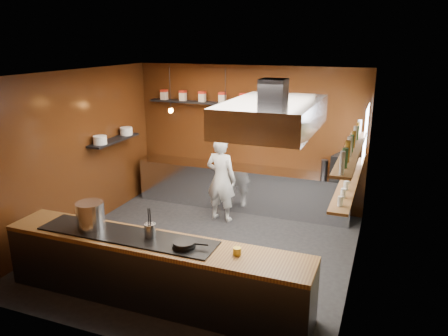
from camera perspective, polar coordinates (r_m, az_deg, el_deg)
The scene contains 26 objects.
floor at distance 7.70m, azimuth -3.02°, elevation -10.70°, with size 5.00×5.00×0.00m, color black.
back_wall at distance 9.40m, azimuth 3.05°, elevation 4.11°, with size 5.00×5.00×0.00m, color #37150A.
left_wall at distance 8.44m, azimuth -18.89°, elevation 1.80°, with size 5.00×5.00×0.00m, color #37150A.
right_wall at distance 6.56m, azimuth 17.17°, elevation -2.16°, with size 5.00×5.00×0.00m, color #413E25.
ceiling at distance 6.86m, azimuth -3.40°, elevation 12.17°, with size 5.00×5.00×0.00m, color silver.
window_pane at distance 8.11m, azimuth 18.01°, elevation 4.20°, with size 1.00×1.00×0.00m, color white.
prep_counter at distance 9.38m, azimuth 2.33°, elevation -2.57°, with size 4.60×0.65×0.90m, color silver.
pass_counter at distance 6.23m, azimuth -9.25°, elevation -13.07°, with size 4.40×0.72×0.94m.
tin_shelf at distance 9.46m, azimuth -2.40°, elevation 8.51°, with size 2.60×0.26×0.04m, color black.
plate_shelf at distance 9.10m, azimuth -14.16°, elevation 3.54°, with size 0.30×1.40×0.04m, color black.
bottle_shelf_upper at distance 6.74m, azimuth 16.32°, elevation 2.14°, with size 0.26×2.80×0.04m, color brown.
bottle_shelf_lower at distance 6.87m, azimuth 16.01°, elevation -1.66°, with size 0.26×2.80×0.04m, color brown.
extractor_hood at distance 6.11m, azimuth 6.36°, elevation 6.88°, with size 1.20×2.00×0.72m.
pendant_left at distance 9.09m, azimuth -6.98°, elevation 7.77°, with size 0.10×0.10×0.95m.
pendant_right at distance 8.60m, azimuth 0.17°, elevation 7.39°, with size 0.10×0.10×0.95m.
storage_tins at distance 9.38m, azimuth -1.55°, elevation 9.26°, with size 2.43×0.13×0.22m.
plate_stacks at distance 9.08m, azimuth -14.21°, elevation 4.15°, with size 0.26×1.16×0.16m.
bottles at distance 6.71m, azimuth 16.42°, elevation 3.30°, with size 0.06×2.66×0.24m.
wine_glasses at distance 6.85m, azimuth 16.06°, elevation -0.98°, with size 0.07×2.37×0.13m.
stockpot_large at distance 6.46m, azimuth -17.04°, elevation -5.93°, with size 0.39×0.39×0.38m, color silver.
stockpot_small at distance 6.48m, azimuth -16.95°, elevation -6.42°, with size 0.28×0.28×0.27m, color silver.
utensil_crock at distance 6.02m, azimuth -9.64°, elevation -8.07°, with size 0.15×0.15×0.19m, color #B0B3B7.
frying_pan at distance 5.73m, azimuth -5.22°, elevation -9.90°, with size 0.47×0.31×0.08m.
butter_jar at distance 5.56m, azimuth 1.71°, elevation -10.81°, with size 0.10×0.10×0.09m, color gold.
espresso_machine at distance 8.84m, azimuth 15.53°, elevation 0.17°, with size 0.44×0.42×0.44m, color black.
chef at distance 8.63m, azimuth -0.38°, elevation -1.44°, with size 0.62×0.41×1.71m, color silver.
Camera 1 is at (2.82, -6.23, 3.52)m, focal length 35.00 mm.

